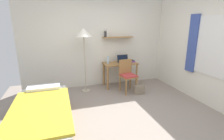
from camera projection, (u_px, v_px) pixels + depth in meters
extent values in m
plane|color=gray|center=(124.00, 116.00, 3.43)|extent=(5.28, 5.28, 0.00)
cube|color=silver|center=(99.00, 42.00, 4.95)|extent=(4.40, 0.05, 2.60)
cube|color=#9E703D|center=(118.00, 37.00, 4.95)|extent=(0.91, 0.22, 0.02)
cube|color=#333338|center=(105.00, 34.00, 4.84)|extent=(0.02, 0.14, 0.16)
cube|color=silver|center=(107.00, 33.00, 4.83)|extent=(0.03, 0.16, 0.22)
cube|color=silver|center=(211.00, 48.00, 3.68)|extent=(0.05, 4.40, 2.60)
cube|color=silver|center=(213.00, 47.00, 3.59)|extent=(0.02, 0.92, 1.28)
cube|color=white|center=(213.00, 46.00, 3.59)|extent=(0.01, 0.86, 1.22)
cube|color=#384C93|center=(192.00, 44.00, 4.10)|extent=(0.03, 0.28, 1.38)
cube|color=#9E703D|center=(43.00, 123.00, 2.95)|extent=(0.94, 2.04, 0.28)
cube|color=silver|center=(42.00, 111.00, 2.89)|extent=(0.90, 1.98, 0.16)
cube|color=gold|center=(40.00, 109.00, 2.75)|extent=(0.96, 1.67, 0.04)
cube|color=white|center=(44.00, 88.00, 3.59)|extent=(0.66, 0.28, 0.10)
cube|color=#9E703D|center=(120.00, 63.00, 4.97)|extent=(0.98, 0.53, 0.03)
cylinder|color=#9E703D|center=(108.00, 78.00, 4.73)|extent=(0.06, 0.06, 0.68)
cylinder|color=#9E703D|center=(136.00, 76.00, 4.99)|extent=(0.06, 0.06, 0.68)
cylinder|color=#9E703D|center=(104.00, 74.00, 5.13)|extent=(0.06, 0.06, 0.68)
cylinder|color=#9E703D|center=(131.00, 72.00, 5.39)|extent=(0.06, 0.06, 0.68)
cube|color=#9E703D|center=(129.00, 76.00, 4.55)|extent=(0.45, 0.46, 0.03)
cube|color=#B23838|center=(129.00, 75.00, 4.54)|extent=(0.41, 0.43, 0.04)
cube|color=#9E703D|center=(125.00, 66.00, 4.65)|extent=(0.38, 0.08, 0.39)
cylinder|color=#9E703D|center=(126.00, 87.00, 4.39)|extent=(0.04, 0.04, 0.43)
cylinder|color=#9E703D|center=(137.00, 86.00, 4.52)|extent=(0.04, 0.04, 0.43)
cylinder|color=#9E703D|center=(120.00, 83.00, 4.69)|extent=(0.04, 0.04, 0.43)
cylinder|color=#9E703D|center=(130.00, 82.00, 4.82)|extent=(0.04, 0.04, 0.43)
cylinder|color=#B2A893|center=(86.00, 90.00, 4.73)|extent=(0.24, 0.24, 0.02)
cylinder|color=#B2A893|center=(85.00, 64.00, 4.53)|extent=(0.03, 0.03, 1.48)
cone|color=silver|center=(84.00, 32.00, 4.31)|extent=(0.41, 0.41, 0.22)
cube|color=black|center=(124.00, 62.00, 4.99)|extent=(0.34, 0.23, 0.01)
cube|color=black|center=(123.00, 58.00, 5.04)|extent=(0.33, 0.07, 0.21)
cube|color=black|center=(123.00, 58.00, 5.03)|extent=(0.30, 0.05, 0.18)
cylinder|color=silver|center=(108.00, 60.00, 4.85)|extent=(0.06, 0.06, 0.22)
cube|color=silver|center=(131.00, 62.00, 5.02)|extent=(0.17, 0.20, 0.03)
cube|color=purple|center=(131.00, 61.00, 5.01)|extent=(0.18, 0.22, 0.02)
cube|color=#333338|center=(131.00, 60.00, 5.01)|extent=(0.15, 0.21, 0.03)
cube|color=gray|center=(139.00, 90.00, 4.49)|extent=(0.28, 0.12, 0.25)
torus|color=gray|center=(140.00, 83.00, 4.44)|extent=(0.20, 0.02, 0.20)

